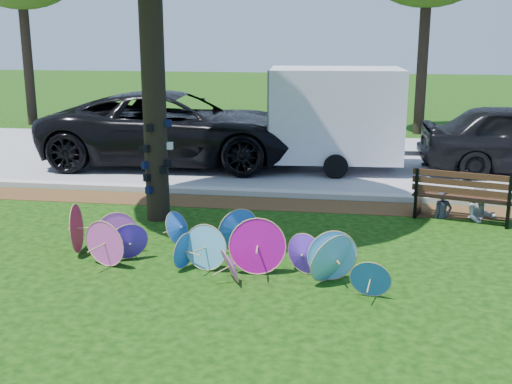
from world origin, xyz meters
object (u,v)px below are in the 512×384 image
(black_van, at_px, (175,128))
(person_left, at_px, (444,192))
(parasol_pile, at_px, (212,244))
(park_bench, at_px, (463,195))
(cargo_trailer, at_px, (335,114))
(person_right, at_px, (483,187))

(black_van, bearing_deg, person_left, -125.46)
(parasol_pile, xyz_separation_m, park_bench, (4.19, 3.20, 0.12))
(cargo_trailer, relative_size, person_right, 2.55)
(parasol_pile, relative_size, park_bench, 2.79)
(cargo_trailer, bearing_deg, person_right, -58.65)
(park_bench, relative_size, person_right, 1.45)
(cargo_trailer, distance_m, person_left, 4.74)
(black_van, relative_size, cargo_trailer, 2.13)
(black_van, xyz_separation_m, person_right, (7.16, -4.12, -0.33))
(park_bench, height_order, person_right, person_right)
(cargo_trailer, height_order, park_bench, cargo_trailer)
(person_right, bearing_deg, black_van, 135.58)
(black_van, xyz_separation_m, person_left, (6.46, -4.12, -0.45))
(parasol_pile, distance_m, person_right, 5.59)
(black_van, bearing_deg, cargo_trailer, -93.50)
(black_van, distance_m, park_bench, 8.00)
(park_bench, xyz_separation_m, person_left, (-0.35, 0.05, 0.04))
(person_left, bearing_deg, person_right, -22.42)
(person_right, bearing_deg, cargo_trailer, 111.27)
(parasol_pile, xyz_separation_m, person_right, (4.54, 3.25, 0.28))
(parasol_pile, bearing_deg, park_bench, 37.34)
(parasol_pile, height_order, person_right, person_right)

